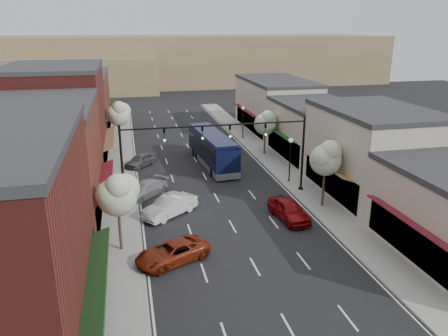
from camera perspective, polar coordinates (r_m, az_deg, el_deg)
ground at (r=31.98m, az=1.99°, el=-9.16°), size 160.00×160.00×0.00m
sidewalk_left at (r=48.22m, az=-13.40°, el=0.03°), size 2.80×73.00×0.15m
sidewalk_right at (r=50.71m, az=5.90°, el=1.34°), size 2.80×73.00×0.15m
curb_left at (r=48.21m, az=-11.74°, el=0.15°), size 0.25×73.00×0.17m
curb_right at (r=50.30m, az=4.39°, el=1.24°), size 0.25×73.00×0.17m
bldg_left_midnear at (r=35.59m, az=-23.35°, el=0.29°), size 10.14×14.10×9.40m
bldg_left_midfar at (r=48.84m, az=-20.74°, el=6.05°), size 10.14×14.10×10.90m
bldg_left_far at (r=64.68m, az=-18.85°, el=7.85°), size 10.14×18.10×8.40m
bldg_right_midnear at (r=40.96m, az=18.75°, el=1.94°), size 9.14×12.10×7.90m
bldg_right_midfar at (r=51.38m, az=11.83°, el=4.83°), size 9.14×12.10×6.40m
bldg_right_far at (r=64.02m, az=6.73°, el=8.13°), size 9.14×16.10×7.40m
hill_far at (r=118.00m, az=-9.41°, el=13.72°), size 120.00×30.00×12.00m
hill_near at (r=107.45m, az=-22.57°, el=11.11°), size 50.00×20.00×8.00m
signal_mast_right at (r=39.05m, az=7.10°, el=3.11°), size 8.22×0.46×7.00m
signal_mast_left at (r=36.88m, az=-9.60°, el=2.09°), size 8.22×0.46×7.00m
tree_right_near at (r=36.55m, az=13.24°, el=1.43°), size 2.85×2.65×5.95m
tree_right_far at (r=51.05m, az=5.48°, el=6.00°), size 2.85×2.65×5.43m
tree_left_near at (r=29.33m, az=-13.71°, el=-3.25°), size 2.85×2.65×5.69m
tree_left_far at (r=54.34m, az=-13.59°, el=6.98°), size 2.85×2.65×6.13m
lamp_post_near at (r=42.49m, az=8.66°, el=2.01°), size 0.44×0.44×4.44m
lamp_post_far at (r=58.65m, az=2.50°, el=6.67°), size 0.44×0.44×4.44m
coach_bus at (r=47.65m, az=-1.56°, el=2.56°), size 3.49×11.82×3.56m
red_hatchback at (r=34.96m, az=8.47°, el=-5.42°), size 2.51×4.93×1.61m
parked_car_a at (r=28.94m, az=-6.77°, el=-10.88°), size 5.41×4.10×1.37m
parked_car_b at (r=35.52m, az=-7.12°, el=-4.96°), size 4.94×4.37×1.62m
parked_car_c at (r=39.64m, az=-10.29°, el=-2.78°), size 4.85×4.74×1.40m
parked_car_d at (r=48.22m, az=-10.84°, el=1.01°), size 3.96×4.31×1.43m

